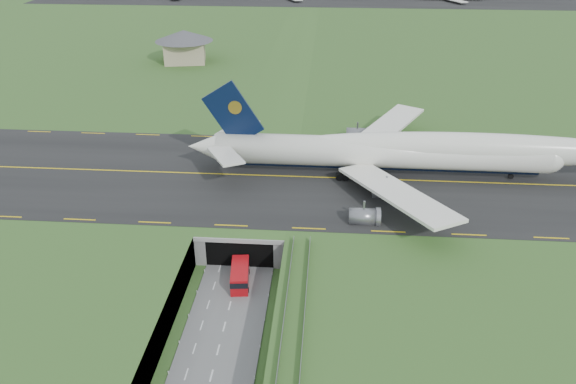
{
  "coord_description": "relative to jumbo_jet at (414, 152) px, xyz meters",
  "views": [
    {
      "loc": [
        14.73,
        -73.53,
        58.0
      ],
      "look_at": [
        7.66,
        20.0,
        9.17
      ],
      "focal_mm": 35.0,
      "sensor_mm": 36.0,
      "label": 1
    }
  ],
  "objects": [
    {
      "name": "taxiway",
      "position": [
        -32.77,
        -2.43,
        -5.43
      ],
      "size": [
        800.0,
        44.0,
        0.18
      ],
      "primitive_type": "cube",
      "color": "black",
      "rests_on": "airfield_deck"
    },
    {
      "name": "trench_road",
      "position": [
        -32.77,
        -42.93,
        -11.42
      ],
      "size": [
        12.0,
        75.0,
        0.2
      ],
      "primitive_type": "cube",
      "color": "slate",
      "rests_on": "ground"
    },
    {
      "name": "tunnel_portal",
      "position": [
        -32.77,
        -18.71,
        -8.19
      ],
      "size": [
        17.0,
        22.3,
        6.0
      ],
      "color": "gray",
      "rests_on": "ground"
    },
    {
      "name": "jumbo_jet",
      "position": [
        0.0,
        0.0,
        0.0
      ],
      "size": [
        96.91,
        62.02,
        20.51
      ],
      "rotation": [
        0.0,
        0.0,
        -0.01
      ],
      "color": "white",
      "rests_on": "ground"
    },
    {
      "name": "service_building",
      "position": [
        -70.41,
        90.41,
        1.12
      ],
      "size": [
        23.99,
        23.99,
        11.22
      ],
      "rotation": [
        0.0,
        0.0,
        0.18
      ],
      "color": "tan",
      "rests_on": "ground"
    },
    {
      "name": "shuttle_tram",
      "position": [
        -31.98,
        -32.21,
        -9.77
      ],
      "size": [
        3.79,
        8.11,
        3.19
      ],
      "rotation": [
        0.0,
        0.0,
        0.11
      ],
      "color": "#AC0B11",
      "rests_on": "ground"
    },
    {
      "name": "airfield_deck",
      "position": [
        -32.77,
        -35.43,
        -8.52
      ],
      "size": [
        800.0,
        800.0,
        6.0
      ],
      "primitive_type": "cube",
      "color": "gray",
      "rests_on": "ground"
    },
    {
      "name": "ground",
      "position": [
        -32.77,
        -35.43,
        -11.52
      ],
      "size": [
        900.0,
        900.0,
        0.0
      ],
      "primitive_type": "plane",
      "color": "#305020",
      "rests_on": "ground"
    },
    {
      "name": "guideway",
      "position": [
        -21.77,
        -54.54,
        -6.2
      ],
      "size": [
        3.0,
        53.0,
        7.05
      ],
      "color": "#A8A8A3",
      "rests_on": "ground"
    }
  ]
}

